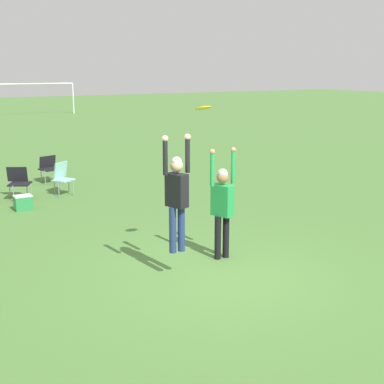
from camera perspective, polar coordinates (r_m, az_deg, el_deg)
The scene contains 9 objects.
ground_plane at distance 9.24m, azimuth 2.37°, elevation -8.77°, with size 120.00×120.00×0.00m, color #4C7A38.
person_jumping at distance 8.72m, azimuth -1.64°, elevation 0.02°, with size 0.51×0.40×1.97m.
person_defending at distance 9.69m, azimuth 3.26°, elevation -0.99°, with size 0.55×0.44×2.06m.
frisbee at distance 9.15m, azimuth 1.20°, elevation 8.94°, with size 0.27×0.26×0.09m.
camping_chair_0 at distance 17.00m, azimuth -14.99°, elevation 2.64°, with size 0.66×0.70×0.80m.
camping_chair_1 at distance 15.26m, azimuth -13.69°, elevation 1.69°, with size 0.66×0.73×0.89m.
camping_chair_2 at distance 15.09m, azimuth -18.00°, elevation 1.20°, with size 0.73×0.79×0.84m.
cooler_box at distance 13.88m, azimuth -17.57°, elevation -1.09°, with size 0.42×0.34×0.37m.
soccer_goal at distance 41.86m, azimuth -17.24°, elevation 10.33°, with size 7.10×0.10×2.35m.
Camera 1 is at (-4.63, -7.22, 3.44)m, focal length 50.00 mm.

